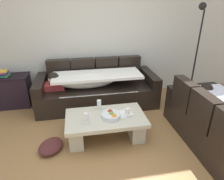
% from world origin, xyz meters
% --- Properties ---
extents(ground_plane, '(14.00, 14.00, 0.00)m').
position_xyz_m(ground_plane, '(0.00, 0.00, 0.00)').
color(ground_plane, olive).
extents(back_wall, '(9.00, 0.10, 2.70)m').
position_xyz_m(back_wall, '(0.00, 2.15, 1.35)').
color(back_wall, beige).
rests_on(back_wall, ground_plane).
extents(couch_along_wall, '(2.36, 0.92, 0.88)m').
position_xyz_m(couch_along_wall, '(-0.07, 1.62, 0.33)').
color(couch_along_wall, black).
rests_on(couch_along_wall, ground_plane).
extents(couch_near_window, '(0.92, 1.89, 0.88)m').
position_xyz_m(couch_near_window, '(1.56, -0.02, 0.34)').
color(couch_near_window, black).
rests_on(couch_near_window, ground_plane).
extents(coffee_table, '(1.20, 0.68, 0.38)m').
position_xyz_m(coffee_table, '(-0.04, 0.49, 0.24)').
color(coffee_table, '#BDB9A3').
rests_on(coffee_table, ground_plane).
extents(fruit_bowl, '(0.28, 0.28, 0.10)m').
position_xyz_m(fruit_bowl, '(0.04, 0.44, 0.42)').
color(fruit_bowl, silver).
rests_on(fruit_bowl, coffee_table).
extents(wine_glass_near_left, '(0.07, 0.07, 0.17)m').
position_xyz_m(wine_glass_near_left, '(-0.34, 0.36, 0.50)').
color(wine_glass_near_left, silver).
rests_on(wine_glass_near_left, coffee_table).
extents(wine_glass_near_right, '(0.07, 0.07, 0.17)m').
position_xyz_m(wine_glass_near_right, '(0.27, 0.38, 0.50)').
color(wine_glass_near_right, silver).
rests_on(wine_glass_near_right, coffee_table).
extents(wine_glass_far_back, '(0.07, 0.07, 0.17)m').
position_xyz_m(wine_glass_far_back, '(-0.11, 0.71, 0.50)').
color(wine_glass_far_back, silver).
rests_on(wine_glass_far_back, coffee_table).
extents(open_magazine, '(0.33, 0.28, 0.01)m').
position_xyz_m(open_magazine, '(0.24, 0.50, 0.39)').
color(open_magazine, white).
rests_on(open_magazine, coffee_table).
extents(side_cabinet, '(0.72, 0.44, 0.64)m').
position_xyz_m(side_cabinet, '(-1.73, 1.85, 0.32)').
color(side_cabinet, black).
rests_on(side_cabinet, ground_plane).
extents(book_stack_on_cabinet, '(0.19, 0.19, 0.11)m').
position_xyz_m(book_stack_on_cabinet, '(-1.81, 1.86, 0.70)').
color(book_stack_on_cabinet, '#338C59').
rests_on(book_stack_on_cabinet, side_cabinet).
extents(floor_lamp, '(0.33, 0.31, 1.95)m').
position_xyz_m(floor_lamp, '(2.02, 1.59, 1.12)').
color(floor_lamp, black).
rests_on(floor_lamp, ground_plane).
extents(crumpled_garment, '(0.47, 0.50, 0.12)m').
position_xyz_m(crumpled_garment, '(-0.87, 0.34, 0.06)').
color(crumpled_garment, '#4C2323').
rests_on(crumpled_garment, ground_plane).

